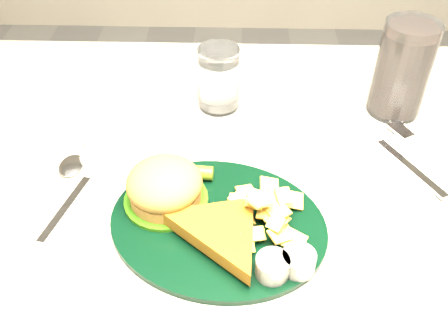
# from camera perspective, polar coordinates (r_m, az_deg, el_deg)

# --- Properties ---
(table) EXTENTS (1.20, 0.80, 0.75)m
(table) POSITION_cam_1_polar(r_m,az_deg,el_deg) (1.00, 2.21, -17.24)
(table) COLOR #A59F95
(table) RESTS_ON ground
(dinner_plate) EXTENTS (0.33, 0.30, 0.06)m
(dinner_plate) POSITION_cam_1_polar(r_m,az_deg,el_deg) (0.62, -0.72, -4.75)
(dinner_plate) COLOR black
(dinner_plate) RESTS_ON table
(water_glass) EXTENTS (0.09, 0.09, 0.11)m
(water_glass) POSITION_cam_1_polar(r_m,az_deg,el_deg) (0.82, -0.60, 10.19)
(water_glass) COLOR white
(water_glass) RESTS_ON table
(cola_glass) EXTENTS (0.11, 0.11, 0.15)m
(cola_glass) POSITION_cam_1_polar(r_m,az_deg,el_deg) (0.84, 19.72, 10.55)
(cola_glass) COLOR black
(cola_glass) RESTS_ON table
(fork_napkin) EXTENTS (0.20, 0.22, 0.01)m
(fork_napkin) POSITION_cam_1_polar(r_m,az_deg,el_deg) (0.77, 20.39, 0.53)
(fork_napkin) COLOR white
(fork_napkin) RESTS_ON table
(spoon) EXTENTS (0.09, 0.17, 0.01)m
(spoon) POSITION_cam_1_polar(r_m,az_deg,el_deg) (0.69, -17.74, -4.24)
(spoon) COLOR silver
(spoon) RESTS_ON table
(ramekin) EXTENTS (0.04, 0.04, 0.03)m
(ramekin) POSITION_cam_1_polar(r_m,az_deg,el_deg) (0.78, -14.24, 3.32)
(ramekin) COLOR white
(ramekin) RESTS_ON table
(wrapped_straw) EXTENTS (0.17, 0.16, 0.01)m
(wrapped_straw) POSITION_cam_1_polar(r_m,az_deg,el_deg) (0.76, -3.08, 3.01)
(wrapped_straw) COLOR silver
(wrapped_straw) RESTS_ON table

